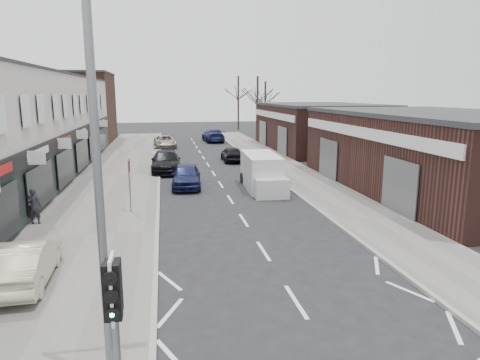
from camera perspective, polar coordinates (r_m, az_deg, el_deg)
name	(u,v)px	position (r m, az deg, el deg)	size (l,w,h in m)	color
ground	(321,341)	(10.98, 10.79, -20.36)	(160.00, 160.00, 0.00)	black
pavement_left	(118,176)	(31.36, -15.90, 0.57)	(5.50, 64.00, 0.12)	slate
pavement_right	(289,170)	(32.54, 6.56, 1.32)	(3.50, 64.00, 0.12)	slate
brick_block_far	(77,109)	(54.62, -20.94, 8.89)	(8.00, 10.00, 8.00)	#42261C
right_unit_near	(438,154)	(27.97, 24.92, 3.21)	(10.00, 18.00, 4.50)	#3D201B
right_unit_far	(319,128)	(45.71, 10.47, 6.89)	(10.00, 16.00, 4.50)	#3D201B
tree_far_a	(257,137)	(58.32, 2.31, 5.81)	(3.60, 3.60, 8.00)	#382D26
tree_far_b	(265,132)	(64.70, 3.34, 6.36)	(3.60, 3.60, 7.50)	#382D26
tree_far_c	(238,129)	(69.95, -0.22, 6.76)	(3.60, 3.60, 8.50)	#382D26
traffic_light	(114,303)	(7.50, -16.47, -15.50)	(0.28, 0.60, 3.10)	slate
street_lamp	(107,158)	(8.02, -17.33, 2.79)	(2.23, 0.22, 8.00)	slate
warning_sign	(130,169)	(21.04, -14.49, 1.38)	(0.12, 0.80, 2.70)	slate
white_van	(262,173)	(26.13, 2.93, 0.98)	(2.10, 5.52, 2.12)	silver
sedan_on_pavement	(25,262)	(14.59, -26.72, -9.74)	(1.40, 4.02, 1.33)	#B6AF91
pedestrian	(34,206)	(20.78, -25.76, -3.13)	(0.59, 0.39, 1.62)	black
parked_car_left_a	(186,176)	(26.79, -7.16, 0.58)	(1.74, 4.32, 1.47)	#141A41
parked_car_left_b	(166,161)	(32.38, -9.83, 2.45)	(2.16, 5.31, 1.54)	black
parked_car_left_c	(165,142)	(47.03, -9.98, 5.07)	(2.15, 4.67, 1.30)	#A59584
parked_car_right_a	(267,168)	(29.03, 3.59, 1.60)	(1.67, 4.79, 1.58)	silver
parked_car_right_b	(232,154)	(36.77, -1.11, 3.51)	(1.56, 3.87, 1.32)	black
parked_car_right_c	(213,135)	(52.11, -3.61, 5.97)	(2.16, 5.32, 1.55)	#141D41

